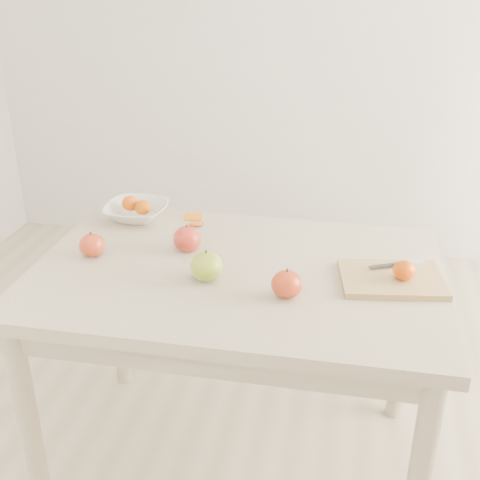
# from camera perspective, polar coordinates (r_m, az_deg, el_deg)

# --- Properties ---
(ground) EXTENTS (3.50, 3.50, 0.00)m
(ground) POSITION_cam_1_polar(r_m,az_deg,el_deg) (2.22, -0.26, -20.08)
(ground) COLOR #C6B293
(ground) RESTS_ON ground
(table) EXTENTS (1.20, 0.80, 0.75)m
(table) POSITION_cam_1_polar(r_m,az_deg,el_deg) (1.81, -0.30, -5.49)
(table) COLOR #C6B196
(table) RESTS_ON ground
(cutting_board) EXTENTS (0.31, 0.25, 0.02)m
(cutting_board) POSITION_cam_1_polar(r_m,az_deg,el_deg) (1.75, 14.17, -3.61)
(cutting_board) COLOR tan
(cutting_board) RESTS_ON table
(board_tangerine) EXTENTS (0.06, 0.06, 0.05)m
(board_tangerine) POSITION_cam_1_polar(r_m,az_deg,el_deg) (1.72, 15.30, -2.79)
(board_tangerine) COLOR #E16207
(board_tangerine) RESTS_ON cutting_board
(fruit_bowl) EXTENTS (0.22, 0.22, 0.05)m
(fruit_bowl) POSITION_cam_1_polar(r_m,az_deg,el_deg) (2.12, -9.77, 2.69)
(fruit_bowl) COLOR white
(fruit_bowl) RESTS_ON table
(bowl_tangerine_near) EXTENTS (0.06, 0.06, 0.05)m
(bowl_tangerine_near) POSITION_cam_1_polar(r_m,az_deg,el_deg) (2.13, -10.36, 3.45)
(bowl_tangerine_near) COLOR #D65607
(bowl_tangerine_near) RESTS_ON fruit_bowl
(bowl_tangerine_far) EXTENTS (0.06, 0.06, 0.05)m
(bowl_tangerine_far) POSITION_cam_1_polar(r_m,az_deg,el_deg) (2.09, -9.19, 3.08)
(bowl_tangerine_far) COLOR #C94E07
(bowl_tangerine_far) RESTS_ON fruit_bowl
(orange_peel_a) EXTENTS (0.07, 0.05, 0.01)m
(orange_peel_a) POSITION_cam_1_polar(r_m,az_deg,el_deg) (2.11, -4.45, 2.11)
(orange_peel_a) COLOR orange
(orange_peel_a) RESTS_ON table
(orange_peel_b) EXTENTS (0.05, 0.04, 0.01)m
(orange_peel_b) POSITION_cam_1_polar(r_m,az_deg,el_deg) (2.05, -4.14, 1.47)
(orange_peel_b) COLOR #D8590F
(orange_peel_b) RESTS_ON table
(paring_knife) EXTENTS (0.16, 0.08, 0.01)m
(paring_knife) POSITION_cam_1_polar(r_m,az_deg,el_deg) (1.80, 15.62, -2.21)
(paring_knife) COLOR silver
(paring_knife) RESTS_ON cutting_board
(apple_green) EXTENTS (0.09, 0.09, 0.08)m
(apple_green) POSITION_cam_1_polar(r_m,az_deg,el_deg) (1.69, -3.20, -2.49)
(apple_green) COLOR olive
(apple_green) RESTS_ON table
(apple_red_a) EXTENTS (0.09, 0.09, 0.08)m
(apple_red_a) POSITION_cam_1_polar(r_m,az_deg,el_deg) (1.87, -5.04, 0.12)
(apple_red_a) COLOR maroon
(apple_red_a) RESTS_ON table
(apple_red_e) EXTENTS (0.08, 0.08, 0.08)m
(apple_red_e) POSITION_cam_1_polar(r_m,az_deg,el_deg) (1.61, 4.45, -4.18)
(apple_red_e) COLOR maroon
(apple_red_e) RESTS_ON table
(apple_red_b) EXTENTS (0.08, 0.08, 0.07)m
(apple_red_b) POSITION_cam_1_polar(r_m,az_deg,el_deg) (1.88, -13.87, -0.46)
(apple_red_b) COLOR #A2151B
(apple_red_b) RESTS_ON table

